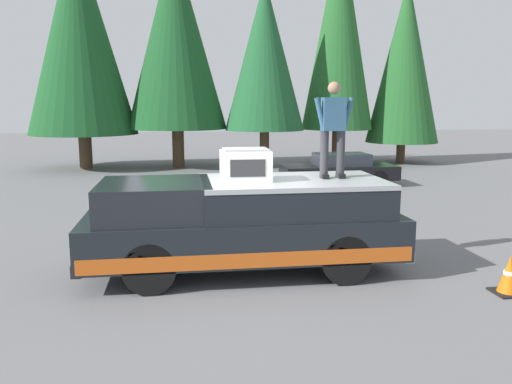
{
  "coord_description": "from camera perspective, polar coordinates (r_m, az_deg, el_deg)",
  "views": [
    {
      "loc": [
        -8.68,
        0.96,
        2.99
      ],
      "look_at": [
        0.68,
        -0.41,
        1.35
      ],
      "focal_mm": 36.47,
      "sensor_mm": 36.0,
      "label": 1
    }
  ],
  "objects": [
    {
      "name": "ground_plane",
      "position": [
        9.23,
        -1.92,
        -9.07
      ],
      "size": [
        90.0,
        90.0,
        0.0
      ],
      "primitive_type": "plane",
      "color": "slate"
    },
    {
      "name": "conifer_left",
      "position": [
        25.95,
        9.09,
        17.25
      ],
      "size": [
        3.4,
        3.4,
        11.12
      ],
      "color": "#4C3826",
      "rests_on": "ground"
    },
    {
      "name": "conifer_far_left",
      "position": [
        26.88,
        16.01,
        13.6
      ],
      "size": [
        3.5,
        3.5,
        8.85
      ],
      "color": "#4C3826",
      "rests_on": "ground"
    },
    {
      "name": "person_on_truck_bed",
      "position": [
        9.32,
        8.46,
        7.04
      ],
      "size": [
        0.29,
        0.72,
        1.69
      ],
      "color": "#333338",
      "rests_on": "pickup_truck"
    },
    {
      "name": "conifer_center_left",
      "position": [
        23.74,
        0.96,
        14.74
      ],
      "size": [
        3.57,
        3.57,
        8.33
      ],
      "color": "#4C3826",
      "rests_on": "ground"
    },
    {
      "name": "traffic_cone",
      "position": [
        9.2,
        26.03,
        -8.27
      ],
      "size": [
        0.47,
        0.47,
        0.62
      ],
      "color": "black",
      "rests_on": "ground"
    },
    {
      "name": "compressor_unit",
      "position": [
        8.91,
        -1.16,
        2.99
      ],
      "size": [
        0.65,
        0.84,
        0.56
      ],
      "color": "white",
      "rests_on": "pickup_truck"
    },
    {
      "name": "parked_car_black",
      "position": [
        19.1,
        9.09,
        2.46
      ],
      "size": [
        1.64,
        4.1,
        1.16
      ],
      "color": "black",
      "rests_on": "ground"
    },
    {
      "name": "conifer_right",
      "position": [
        24.97,
        -18.84,
        16.11
      ],
      "size": [
        4.78,
        4.78,
        10.34
      ],
      "color": "#4C3826",
      "rests_on": "ground"
    },
    {
      "name": "pickup_truck",
      "position": [
        9.17,
        -1.36,
        -3.51
      ],
      "size": [
        2.01,
        5.54,
        1.65
      ],
      "color": "black",
      "rests_on": "ground"
    },
    {
      "name": "conifer_center_right",
      "position": [
        24.51,
        -8.83,
        16.5
      ],
      "size": [
        4.52,
        4.52,
        10.01
      ],
      "color": "#4C3826",
      "rests_on": "ground"
    }
  ]
}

